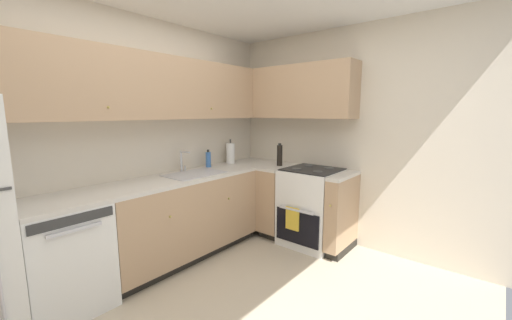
{
  "coord_description": "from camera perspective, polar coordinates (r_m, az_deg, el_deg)",
  "views": [
    {
      "loc": [
        -1.52,
        -1.37,
        1.57
      ],
      "look_at": [
        0.97,
        0.67,
        1.06
      ],
      "focal_mm": 21.2,
      "sensor_mm": 36.0,
      "label": 1
    }
  ],
  "objects": [
    {
      "name": "dishwasher",
      "position": [
        2.93,
        -32.62,
        -15.23
      ],
      "size": [
        0.6,
        0.63,
        0.87
      ],
      "color": "white",
      "rests_on": "ground_plane"
    },
    {
      "name": "wall_right",
      "position": [
        3.7,
        17.49,
        3.83
      ],
      "size": [
        0.05,
        3.15,
        2.52
      ],
      "primitive_type": "cube",
      "color": "beige",
      "rests_on": "ground_plane"
    },
    {
      "name": "upper_cabinets_back",
      "position": [
        3.27,
        -18.2,
        12.8
      ],
      "size": [
        2.62,
        0.34,
        0.63
      ],
      "color": "tan"
    },
    {
      "name": "lower_cabinets_right",
      "position": [
        3.78,
        8.1,
        -8.48
      ],
      "size": [
        0.62,
        1.07,
        0.87
      ],
      "color": "tan",
      "rests_on": "ground_plane"
    },
    {
      "name": "countertop_back",
      "position": [
        3.31,
        -13.77,
        -3.22
      ],
      "size": [
        2.94,
        0.6,
        0.03
      ],
      "primitive_type": "cube",
      "color": "beige",
      "rests_on": "lower_cabinets_back"
    },
    {
      "name": "lower_cabinets_back",
      "position": [
        3.43,
        -13.48,
        -10.52
      ],
      "size": [
        1.73,
        0.62,
        0.87
      ],
      "color": "tan",
      "rests_on": "ground_plane"
    },
    {
      "name": "wall_back",
      "position": [
        3.31,
        -22.99,
        2.98
      ],
      "size": [
        3.84,
        0.05,
        2.52
      ],
      "primitive_type": "cube",
      "color": "beige",
      "rests_on": "ground_plane"
    },
    {
      "name": "oven_range",
      "position": [
        3.71,
        10.45,
        -8.55
      ],
      "size": [
        0.68,
        0.62,
        1.05
      ],
      "color": "white",
      "rests_on": "ground_plane"
    },
    {
      "name": "sink",
      "position": [
        3.37,
        -11.47,
        -3.28
      ],
      "size": [
        0.61,
        0.4,
        0.1
      ],
      "color": "#B7B7BC",
      "rests_on": "countertop_back"
    },
    {
      "name": "faucet",
      "position": [
        3.51,
        -13.67,
        0.15
      ],
      "size": [
        0.07,
        0.16,
        0.24
      ],
      "color": "silver",
      "rests_on": "countertop_back"
    },
    {
      "name": "countertop_right",
      "position": [
        3.67,
        8.23,
        -1.84
      ],
      "size": [
        0.6,
        1.07,
        0.03
      ],
      "color": "beige",
      "rests_on": "lower_cabinets_right"
    },
    {
      "name": "oil_bottle",
      "position": [
        3.81,
        4.48,
        0.91
      ],
      "size": [
        0.07,
        0.07,
        0.28
      ],
      "color": "black",
      "rests_on": "countertop_right"
    },
    {
      "name": "paper_towel_roll",
      "position": [
        3.99,
        -4.84,
        1.29
      ],
      "size": [
        0.11,
        0.11,
        0.33
      ],
      "color": "white",
      "rests_on": "countertop_back"
    },
    {
      "name": "upper_cabinets_right",
      "position": [
        3.86,
        6.69,
        12.53
      ],
      "size": [
        0.32,
        1.62,
        0.63
      ],
      "color": "tan"
    },
    {
      "name": "soap_bottle",
      "position": [
        3.75,
        -8.99,
        0.13
      ],
      "size": [
        0.06,
        0.06,
        0.22
      ],
      "color": "#3F72BF",
      "rests_on": "countertop_back"
    }
  ]
}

